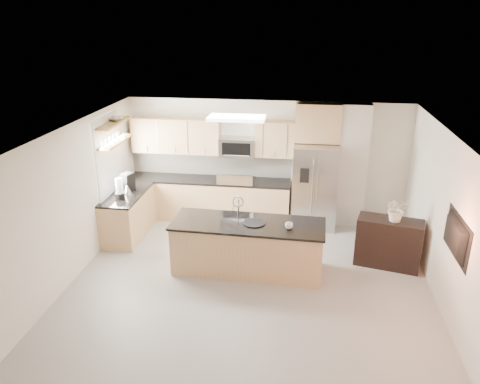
# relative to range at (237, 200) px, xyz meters

# --- Properties ---
(floor) EXTENTS (6.50, 6.50, 0.00)m
(floor) POSITION_rel_range_xyz_m (0.60, -2.92, -0.47)
(floor) COLOR #999791
(floor) RESTS_ON ground
(ceiling) EXTENTS (6.00, 6.50, 0.02)m
(ceiling) POSITION_rel_range_xyz_m (0.60, -2.92, 2.13)
(ceiling) COLOR silver
(ceiling) RESTS_ON wall_back
(wall_back) EXTENTS (6.00, 0.02, 2.60)m
(wall_back) POSITION_rel_range_xyz_m (0.60, 0.33, 0.83)
(wall_back) COLOR beige
(wall_back) RESTS_ON floor
(wall_front) EXTENTS (6.00, 0.02, 2.60)m
(wall_front) POSITION_rel_range_xyz_m (0.60, -6.17, 0.83)
(wall_front) COLOR beige
(wall_front) RESTS_ON floor
(wall_left) EXTENTS (0.02, 6.50, 2.60)m
(wall_left) POSITION_rel_range_xyz_m (-2.40, -2.92, 0.83)
(wall_left) COLOR beige
(wall_left) RESTS_ON floor
(wall_right) EXTENTS (0.02, 6.50, 2.60)m
(wall_right) POSITION_rel_range_xyz_m (3.60, -2.92, 0.83)
(wall_right) COLOR beige
(wall_right) RESTS_ON floor
(back_counter) EXTENTS (3.55, 0.66, 1.44)m
(back_counter) POSITION_rel_range_xyz_m (-0.63, 0.01, -0.00)
(back_counter) COLOR tan
(back_counter) RESTS_ON floor
(left_counter) EXTENTS (0.66, 1.50, 0.92)m
(left_counter) POSITION_rel_range_xyz_m (-2.07, -1.07, -0.01)
(left_counter) COLOR tan
(left_counter) RESTS_ON floor
(range) EXTENTS (0.76, 0.64, 1.14)m
(range) POSITION_rel_range_xyz_m (0.00, 0.00, 0.00)
(range) COLOR black
(range) RESTS_ON floor
(upper_cabinets) EXTENTS (3.50, 0.33, 0.75)m
(upper_cabinets) POSITION_rel_range_xyz_m (-0.70, 0.16, 1.35)
(upper_cabinets) COLOR tan
(upper_cabinets) RESTS_ON wall_back
(microwave) EXTENTS (0.76, 0.40, 0.40)m
(microwave) POSITION_rel_range_xyz_m (0.00, 0.12, 1.16)
(microwave) COLOR #A6A6A8
(microwave) RESTS_ON upper_cabinets
(refrigerator) EXTENTS (0.92, 0.78, 1.78)m
(refrigerator) POSITION_rel_range_xyz_m (1.66, -0.05, 0.42)
(refrigerator) COLOR #A6A6A8
(refrigerator) RESTS_ON floor
(partition_column) EXTENTS (0.60, 0.30, 2.60)m
(partition_column) POSITION_rel_range_xyz_m (2.42, 0.18, 0.83)
(partition_column) COLOR beige
(partition_column) RESTS_ON floor
(window) EXTENTS (0.04, 1.15, 1.65)m
(window) POSITION_rel_range_xyz_m (-2.38, -1.07, 1.18)
(window) COLOR white
(window) RESTS_ON wall_left
(shelf_lower) EXTENTS (0.30, 1.20, 0.04)m
(shelf_lower) POSITION_rel_range_xyz_m (-2.25, -0.97, 1.48)
(shelf_lower) COLOR olive
(shelf_lower) RESTS_ON wall_left
(shelf_upper) EXTENTS (0.30, 1.20, 0.04)m
(shelf_upper) POSITION_rel_range_xyz_m (-2.25, -0.97, 1.85)
(shelf_upper) COLOR olive
(shelf_upper) RESTS_ON wall_left
(ceiling_fixture) EXTENTS (1.00, 0.50, 0.06)m
(ceiling_fixture) POSITION_rel_range_xyz_m (0.20, -1.32, 2.09)
(ceiling_fixture) COLOR white
(ceiling_fixture) RESTS_ON ceiling
(island) EXTENTS (2.67, 1.03, 1.34)m
(island) POSITION_rel_range_xyz_m (0.51, -2.12, -0.01)
(island) COLOR tan
(island) RESTS_ON floor
(credenza) EXTENTS (1.20, 0.71, 0.89)m
(credenza) POSITION_rel_range_xyz_m (2.98, -1.60, -0.03)
(credenza) COLOR black
(credenza) RESTS_ON floor
(cup) EXTENTS (0.17, 0.17, 0.11)m
(cup) POSITION_rel_range_xyz_m (1.22, -2.25, 0.49)
(cup) COLOR white
(cup) RESTS_ON island
(platter) EXTENTS (0.39, 0.39, 0.02)m
(platter) POSITION_rel_range_xyz_m (0.62, -2.13, 0.45)
(platter) COLOR black
(platter) RESTS_ON island
(blender) EXTENTS (0.18, 0.18, 0.42)m
(blender) POSITION_rel_range_xyz_m (-2.07, -1.38, 0.63)
(blender) COLOR black
(blender) RESTS_ON left_counter
(kettle) EXTENTS (0.19, 0.19, 0.24)m
(kettle) POSITION_rel_range_xyz_m (-2.02, -1.12, 0.55)
(kettle) COLOR #A6A6A8
(kettle) RESTS_ON left_counter
(coffee_maker) EXTENTS (0.27, 0.29, 0.36)m
(coffee_maker) POSITION_rel_range_xyz_m (-2.09, -0.89, 0.62)
(coffee_maker) COLOR black
(coffee_maker) RESTS_ON left_counter
(bowl) EXTENTS (0.45, 0.45, 0.09)m
(bowl) POSITION_rel_range_xyz_m (-2.25, -0.85, 1.91)
(bowl) COLOR #A6A6A8
(bowl) RESTS_ON shelf_upper
(flower_vase) EXTENTS (0.69, 0.63, 0.66)m
(flower_vase) POSITION_rel_range_xyz_m (3.05, -1.63, 0.75)
(flower_vase) COLOR white
(flower_vase) RESTS_ON credenza
(television) EXTENTS (0.14, 1.08, 0.62)m
(television) POSITION_rel_range_xyz_m (3.51, -3.12, 0.88)
(television) COLOR black
(television) RESTS_ON wall_right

